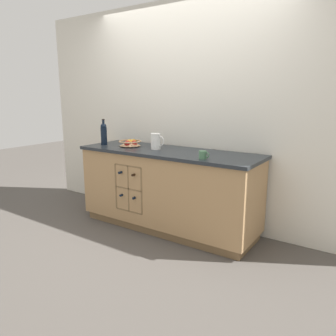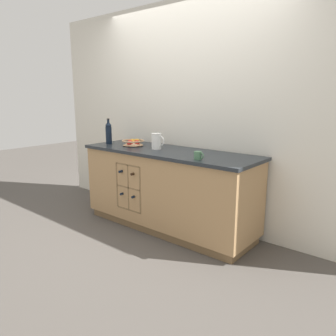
{
  "view_description": "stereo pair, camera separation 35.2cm",
  "coord_description": "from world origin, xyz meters",
  "px_view_note": "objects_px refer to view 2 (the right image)",
  "views": [
    {
      "loc": [
        1.99,
        -2.94,
        1.5
      ],
      "look_at": [
        0.0,
        0.0,
        0.7
      ],
      "focal_mm": 35.0,
      "sensor_mm": 36.0,
      "label": 1
    },
    {
      "loc": [
        2.27,
        -2.73,
        1.5
      ],
      "look_at": [
        0.0,
        0.0,
        0.7
      ],
      "focal_mm": 35.0,
      "sensor_mm": 36.0,
      "label": 2
    }
  ],
  "objects_px": {
    "white_pitcher": "(157,141)",
    "ceramic_mug": "(198,155)",
    "standing_wine_bottle": "(109,133)",
    "fruit_bowl": "(133,142)"
  },
  "relations": [
    {
      "from": "fruit_bowl",
      "to": "ceramic_mug",
      "type": "distance_m",
      "value": 1.09
    },
    {
      "from": "standing_wine_bottle",
      "to": "fruit_bowl",
      "type": "bearing_deg",
      "value": 11.53
    },
    {
      "from": "white_pitcher",
      "to": "ceramic_mug",
      "type": "relative_size",
      "value": 1.66
    },
    {
      "from": "ceramic_mug",
      "to": "standing_wine_bottle",
      "type": "relative_size",
      "value": 0.34
    },
    {
      "from": "white_pitcher",
      "to": "standing_wine_bottle",
      "type": "xyz_separation_m",
      "value": [
        -0.73,
        -0.07,
        0.05
      ]
    },
    {
      "from": "fruit_bowl",
      "to": "white_pitcher",
      "type": "bearing_deg",
      "value": 0.18
    },
    {
      "from": "fruit_bowl",
      "to": "standing_wine_bottle",
      "type": "height_order",
      "value": "standing_wine_bottle"
    },
    {
      "from": "ceramic_mug",
      "to": "fruit_bowl",
      "type": "bearing_deg",
      "value": 169.42
    },
    {
      "from": "fruit_bowl",
      "to": "standing_wine_bottle",
      "type": "xyz_separation_m",
      "value": [
        -0.36,
        -0.07,
        0.1
      ]
    },
    {
      "from": "fruit_bowl",
      "to": "standing_wine_bottle",
      "type": "relative_size",
      "value": 0.86
    }
  ]
}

